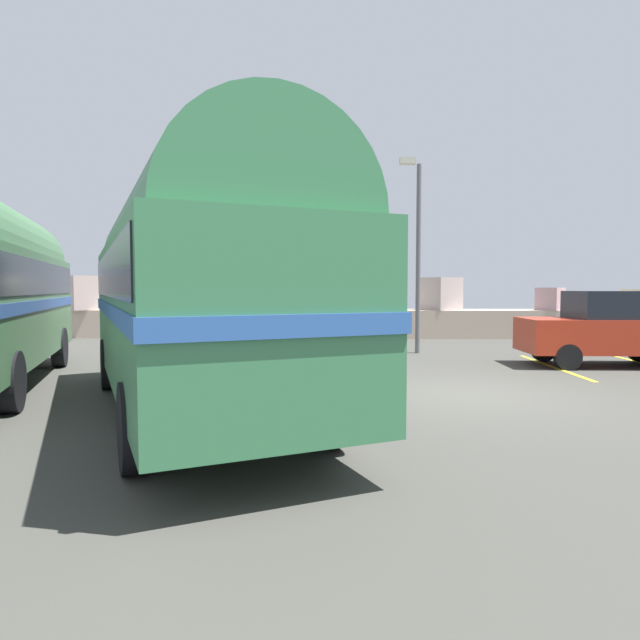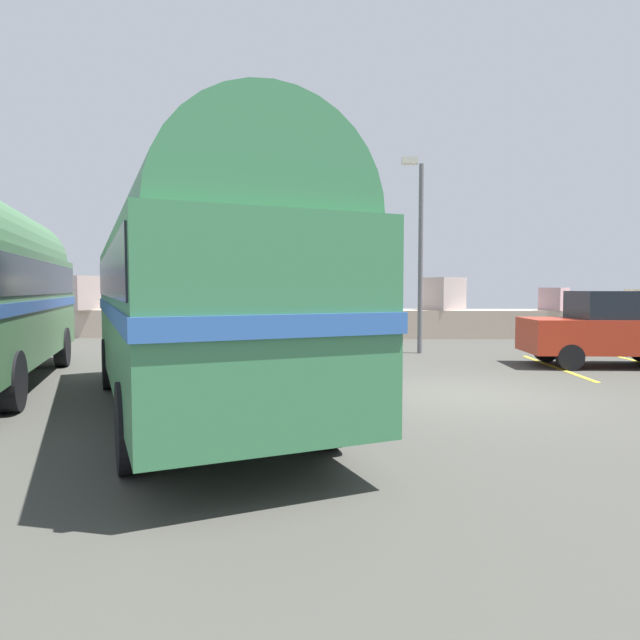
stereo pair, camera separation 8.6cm
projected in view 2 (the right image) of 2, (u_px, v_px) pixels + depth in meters
The scene contains 5 objects.
ground at pixel (467, 395), 9.90m from camera, with size 32.00×26.00×0.02m.
breakwater at pixel (388, 319), 21.60m from camera, with size 31.36×2.14×2.44m.
vintage_coach at pixel (191, 282), 8.42m from camera, with size 5.80×8.79×3.70m.
parked_car_nearest at pixel (613, 328), 13.45m from camera, with size 4.12×1.77×1.86m.
lamp_post at pixel (419, 246), 15.92m from camera, with size 0.74×1.03×5.58m.
Camera 2 is at (-2.38, -9.88, 1.95)m, focal length 30.63 mm.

